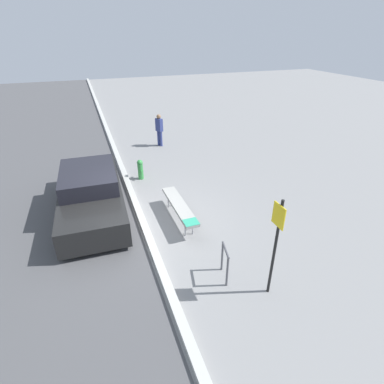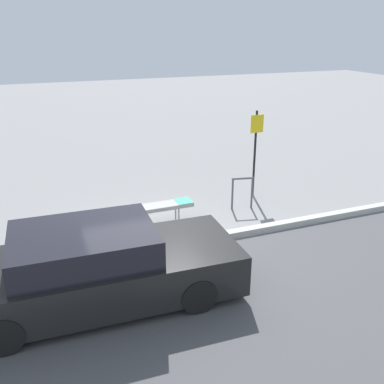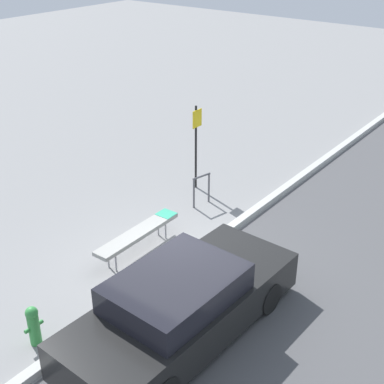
{
  "view_description": "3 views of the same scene",
  "coord_description": "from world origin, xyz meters",
  "px_view_note": "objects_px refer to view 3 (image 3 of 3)",
  "views": [
    {
      "loc": [
        7.27,
        -1.12,
        5.03
      ],
      "look_at": [
        0.48,
        1.35,
        1.07
      ],
      "focal_mm": 28.0,
      "sensor_mm": 36.0,
      "label": 1
    },
    {
      "loc": [
        -2.04,
        -7.48,
        4.3
      ],
      "look_at": [
        1.09,
        0.54,
        0.95
      ],
      "focal_mm": 40.0,
      "sensor_mm": 36.0,
      "label": 2
    },
    {
      "loc": [
        -6.94,
        -5.84,
        6.5
      ],
      "look_at": [
        1.78,
        0.88,
        0.88
      ],
      "focal_mm": 50.0,
      "sensor_mm": 36.0,
      "label": 3
    }
  ],
  "objects_px": {
    "parked_car_near": "(182,306)",
    "fire_hydrant": "(33,324)",
    "bench": "(138,233)",
    "sign_post": "(196,140)",
    "bike_rack": "(201,187)"
  },
  "relations": [
    {
      "from": "bike_rack",
      "to": "fire_hydrant",
      "type": "bearing_deg",
      "value": -172.59
    },
    {
      "from": "fire_hydrant",
      "to": "parked_car_near",
      "type": "distance_m",
      "value": 2.53
    },
    {
      "from": "parked_car_near",
      "to": "sign_post",
      "type": "bearing_deg",
      "value": 36.89
    },
    {
      "from": "bike_rack",
      "to": "sign_post",
      "type": "bearing_deg",
      "value": 44.98
    },
    {
      "from": "fire_hydrant",
      "to": "parked_car_near",
      "type": "bearing_deg",
      "value": -47.29
    },
    {
      "from": "sign_post",
      "to": "bench",
      "type": "bearing_deg",
      "value": -164.22
    },
    {
      "from": "parked_car_near",
      "to": "fire_hydrant",
      "type": "bearing_deg",
      "value": 134.76
    },
    {
      "from": "bike_rack",
      "to": "sign_post",
      "type": "height_order",
      "value": "sign_post"
    },
    {
      "from": "bench",
      "to": "sign_post",
      "type": "distance_m",
      "value": 3.54
    },
    {
      "from": "bench",
      "to": "bike_rack",
      "type": "relative_size",
      "value": 2.79
    },
    {
      "from": "bike_rack",
      "to": "parked_car_near",
      "type": "bearing_deg",
      "value": -147.27
    },
    {
      "from": "fire_hydrant",
      "to": "parked_car_near",
      "type": "relative_size",
      "value": 0.16
    },
    {
      "from": "sign_post",
      "to": "parked_car_near",
      "type": "height_order",
      "value": "sign_post"
    },
    {
      "from": "bike_rack",
      "to": "fire_hydrant",
      "type": "relative_size",
      "value": 1.08
    },
    {
      "from": "bench",
      "to": "parked_car_near",
      "type": "distance_m",
      "value": 2.79
    }
  ]
}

